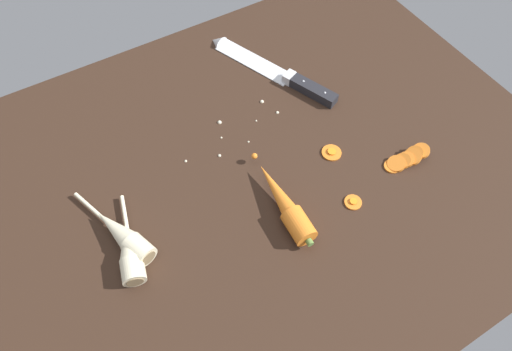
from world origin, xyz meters
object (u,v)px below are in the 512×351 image
at_px(chefs_knife, 268,68).
at_px(carrot_slice_stack, 406,159).
at_px(parsnip_front, 130,251).
at_px(carrot_slice_stray_near, 332,152).
at_px(carrot_slice_stray_mid, 353,202).
at_px(parsnip_mid_left, 123,235).
at_px(whole_carrot, 285,204).

relative_size(chefs_knife, carrot_slice_stack, 3.51).
relative_size(parsnip_front, carrot_slice_stack, 1.84).
relative_size(carrot_slice_stray_near, carrot_slice_stray_mid, 1.22).
bearing_deg(parsnip_mid_left, parsnip_front, -90.94).
relative_size(chefs_knife, carrot_slice_stray_near, 8.42).
distance_m(parsnip_front, carrot_slice_stray_mid, 0.41).
xyz_separation_m(parsnip_front, carrot_slice_stray_near, (0.43, 0.00, -0.02)).
distance_m(carrot_slice_stray_near, carrot_slice_stray_mid, 0.12).
bearing_deg(carrot_slice_stray_mid, carrot_slice_stack, 8.48).
relative_size(parsnip_mid_left, carrot_slice_stray_mid, 6.09).
distance_m(whole_carrot, carrot_slice_stray_mid, 0.13).
bearing_deg(chefs_knife, carrot_slice_stack, -74.50).
bearing_deg(chefs_knife, whole_carrot, -116.78).
relative_size(carrot_slice_stack, carrot_slice_stray_mid, 2.92).
distance_m(carrot_slice_stack, carrot_slice_stray_mid, 0.15).
bearing_deg(whole_carrot, carrot_slice_stray_mid, -24.23).
bearing_deg(parsnip_front, whole_carrot, -11.67).
xyz_separation_m(chefs_knife, whole_carrot, (-0.16, -0.33, 0.01)).
height_order(carrot_slice_stack, carrot_slice_stray_near, carrot_slice_stack).
height_order(chefs_knife, parsnip_mid_left, parsnip_mid_left).
xyz_separation_m(chefs_knife, parsnip_mid_left, (-0.44, -0.23, 0.01)).
xyz_separation_m(chefs_knife, parsnip_front, (-0.44, -0.27, 0.01)).
relative_size(whole_carrot, carrot_slice_stray_near, 5.44).
height_order(chefs_knife, whole_carrot, whole_carrot).
bearing_deg(carrot_slice_stray_near, parsnip_front, -179.57).
relative_size(whole_carrot, carrot_slice_stack, 2.27).
xyz_separation_m(whole_carrot, carrot_slice_stack, (0.26, -0.03, -0.01)).
bearing_deg(chefs_knife, parsnip_mid_left, -151.97).
distance_m(parsnip_front, carrot_slice_stack, 0.55).
height_order(parsnip_front, carrot_slice_stray_near, parsnip_front).
relative_size(parsnip_front, carrot_slice_stray_near, 4.42).
distance_m(chefs_knife, carrot_slice_stray_mid, 0.38).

